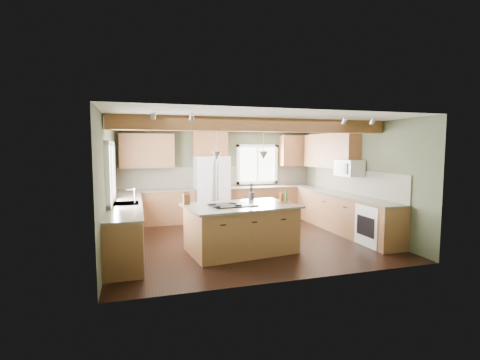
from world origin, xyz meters
name	(u,v)px	position (x,y,z in m)	size (l,w,h in m)	color
floor	(245,239)	(0.00, 0.00, 0.00)	(5.60, 5.60, 0.00)	black
ceiling	(245,121)	(0.00, 0.00, 2.60)	(5.60, 5.60, 0.00)	silver
wall_back	(219,173)	(0.00, 2.50, 1.30)	(5.60, 5.60, 0.00)	#4B533B
wall_left	(109,185)	(-2.80, 0.00, 1.30)	(5.00, 5.00, 0.00)	#4B533B
wall_right	(356,178)	(2.80, 0.00, 1.30)	(5.00, 5.00, 0.00)	#4B533B
ceiling_beam	(258,125)	(0.00, -0.80, 2.47)	(5.55, 0.26, 0.26)	brown
soffit_trim	(220,130)	(0.00, 2.40, 2.54)	(5.55, 0.20, 0.10)	brown
backsplash_back	(219,177)	(0.00, 2.48, 1.21)	(5.58, 0.03, 0.58)	brown
backsplash_right	(354,182)	(2.78, 0.05, 1.21)	(0.03, 3.70, 0.58)	brown
base_cab_back_left	(156,208)	(-1.79, 2.20, 0.44)	(2.02, 0.60, 0.88)	brown
counter_back_left	(156,191)	(-1.79, 2.20, 0.90)	(2.06, 0.64, 0.04)	#4E4539
base_cab_back_right	(271,202)	(1.49, 2.20, 0.44)	(2.62, 0.60, 0.88)	brown
counter_back_right	(271,187)	(1.49, 2.20, 0.90)	(2.66, 0.64, 0.04)	#4E4539
base_cab_left	(126,227)	(-2.50, 0.05, 0.44)	(0.60, 3.70, 0.88)	brown
counter_left	(126,204)	(-2.50, 0.05, 0.90)	(0.64, 3.74, 0.04)	#4E4539
base_cab_right	(343,214)	(2.50, 0.05, 0.44)	(0.60, 3.70, 0.88)	brown
counter_right	(343,195)	(2.50, 0.05, 0.90)	(0.64, 3.74, 0.04)	#4E4539
upper_cab_back_left	(147,151)	(-1.99, 2.33, 1.95)	(1.40, 0.35, 0.90)	brown
upper_cab_over_fridge	(210,144)	(-0.30, 2.33, 2.15)	(0.96, 0.35, 0.70)	brown
upper_cab_right	(330,151)	(2.62, 0.90, 1.95)	(0.35, 2.20, 0.90)	brown
upper_cab_back_corner	(295,151)	(2.30, 2.33, 1.95)	(0.90, 0.35, 0.90)	brown
window_left	(110,172)	(-2.78, 0.05, 1.55)	(0.04, 1.60, 1.05)	white
window_back	(257,164)	(1.15, 2.48, 1.55)	(1.10, 0.04, 1.00)	white
sink	(126,204)	(-2.50, 0.05, 0.91)	(0.50, 0.65, 0.03)	#262628
faucet	(135,197)	(-2.32, 0.05, 1.05)	(0.02, 0.02, 0.28)	#B2B2B7
dishwasher	(125,244)	(-2.49, -1.25, 0.43)	(0.60, 0.60, 0.84)	white
oven	(378,225)	(2.49, -1.25, 0.43)	(0.60, 0.72, 0.84)	white
microwave	(349,168)	(2.58, -0.05, 1.55)	(0.40, 0.70, 0.38)	white
pendant_left	(217,156)	(-0.83, -0.86, 1.88)	(0.18, 0.18, 0.16)	#B2B2B7
pendant_right	(263,155)	(0.15, -0.74, 1.88)	(0.18, 0.18, 0.16)	#B2B2B7
refrigerator	(212,189)	(-0.30, 2.12, 0.90)	(0.90, 0.74, 1.80)	silver
island	(241,229)	(-0.34, -0.80, 0.44)	(1.98, 1.21, 0.88)	brown
island_top	(241,206)	(-0.34, -0.80, 0.90)	(2.11, 1.34, 0.04)	#4E4539
cooktop	(233,205)	(-0.51, -0.82, 0.93)	(0.86, 0.57, 0.02)	black
knife_block	(186,199)	(-1.35, -0.45, 1.02)	(0.12, 0.09, 0.21)	brown
utensil_crock	(251,196)	(0.07, -0.21, 1.00)	(0.12, 0.12, 0.16)	#473F39
bottle_tray	(284,197)	(0.60, -0.72, 1.04)	(0.25, 0.25, 0.23)	brown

